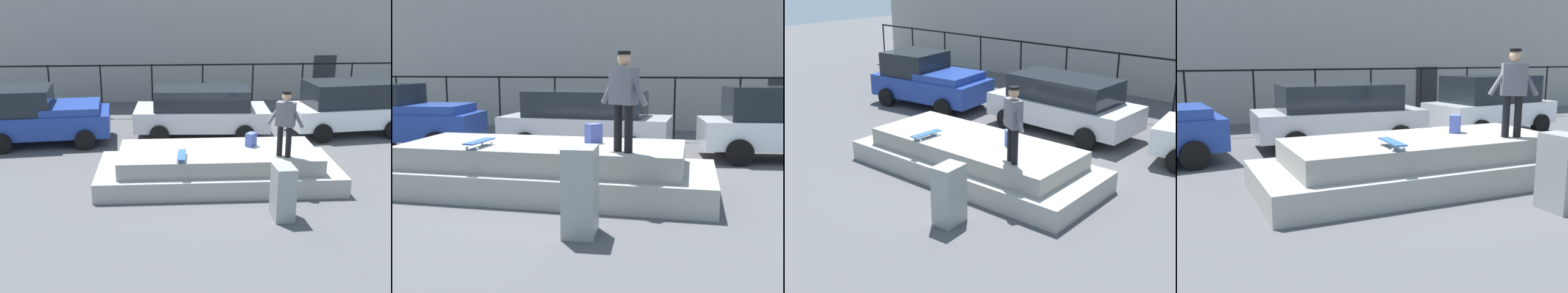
{
  "view_description": "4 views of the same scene",
  "coord_description": "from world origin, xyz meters",
  "views": [
    {
      "loc": [
        -1.42,
        -12.66,
        4.98
      ],
      "look_at": [
        -0.67,
        0.17,
        0.79
      ],
      "focal_mm": 45.62,
      "sensor_mm": 36.0,
      "label": 1
    },
    {
      "loc": [
        2.56,
        -8.88,
        2.26
      ],
      "look_at": [
        0.44,
        0.85,
        0.66
      ],
      "focal_mm": 44.06,
      "sensor_mm": 36.0,
      "label": 2
    },
    {
      "loc": [
        7.56,
        -9.43,
        5.03
      ],
      "look_at": [
        -0.64,
        0.36,
        0.37
      ],
      "focal_mm": 47.92,
      "sensor_mm": 36.0,
      "label": 3
    },
    {
      "loc": [
        -4.43,
        -7.87,
        2.4
      ],
      "look_at": [
        -0.7,
        0.54,
        0.6
      ],
      "focal_mm": 42.09,
      "sensor_mm": 36.0,
      "label": 4
    }
  ],
  "objects": [
    {
      "name": "skateboarder",
      "position": [
        1.46,
        -1.08,
        1.86
      ],
      "size": [
        0.86,
        0.53,
        1.65
      ],
      "color": "black",
      "rests_on": "concrete_ledge"
    },
    {
      "name": "car_white_hatchback_far",
      "position": [
        4.84,
        3.86,
        0.96
      ],
      "size": [
        4.3,
        2.46,
        1.84
      ],
      "color": "white",
      "rests_on": "ground_plane"
    },
    {
      "name": "car_silver_hatchback_mid",
      "position": [
        -0.25,
        3.81,
        0.9
      ],
      "size": [
        4.6,
        2.32,
        1.69
      ],
      "color": "#B7B7BC",
      "rests_on": "ground_plane"
    },
    {
      "name": "backpack",
      "position": [
        0.78,
        -0.21,
        1.09
      ],
      "size": [
        0.33,
        0.34,
        0.36
      ],
      "primitive_type": "cube",
      "rotation": [
        0.0,
        0.0,
        4.01
      ],
      "color": "#3F4C99",
      "rests_on": "concrete_ledge"
    },
    {
      "name": "utility_box",
      "position": [
        1.1,
        -2.67,
        0.62
      ],
      "size": [
        0.48,
        0.63,
        1.23
      ],
      "primitive_type": "cube",
      "rotation": [
        0.0,
        0.0,
        0.07
      ],
      "color": "gray",
      "rests_on": "ground_plane"
    },
    {
      "name": "ground_plane",
      "position": [
        0.0,
        0.0,
        0.0
      ],
      "size": [
        60.0,
        60.0,
        0.0
      ],
      "primitive_type": "plane",
      "color": "#4C4C4F"
    },
    {
      "name": "concrete_ledge",
      "position": [
        -0.12,
        -0.46,
        0.41
      ],
      "size": [
        6.26,
        2.55,
        0.9
      ],
      "color": "#9E9B93",
      "rests_on": "ground_plane"
    },
    {
      "name": "fence_row",
      "position": [
        0.0,
        6.79,
        1.39
      ],
      "size": [
        24.06,
        0.06,
        2.05
      ],
      "color": "black",
      "rests_on": "ground_plane"
    },
    {
      "name": "skateboard",
      "position": [
        -1.09,
        -1.13,
        1.01
      ],
      "size": [
        0.27,
        0.84,
        0.12
      ],
      "color": "#264C8C",
      "rests_on": "concrete_ledge"
    },
    {
      "name": "warehouse_building",
      "position": [
        0.0,
        13.18,
        3.5
      ],
      "size": [
        28.93,
        8.26,
        6.98
      ],
      "color": "gray",
      "rests_on": "ground_plane"
    }
  ]
}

